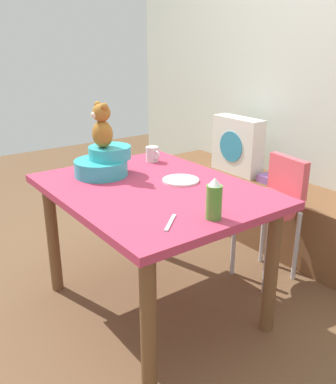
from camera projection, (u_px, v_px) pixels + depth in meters
name	position (u px, v px, depth m)	size (l,w,h in m)	color
ground_plane	(154.00, 306.00, 2.45)	(8.00, 8.00, 0.00)	brown
back_wall	(334.00, 66.00, 2.83)	(4.40, 0.10, 2.60)	silver
window_bench	(292.00, 221.00, 3.05)	(2.60, 0.44, 0.46)	brown
pillow_floral_left	(237.00, 145.00, 3.31)	(0.44, 0.15, 0.44)	white
book_stack	(273.00, 180.00, 3.11)	(0.20, 0.14, 0.06)	#8A59A9
dining_table	(153.00, 206.00, 2.23)	(1.21, 0.93, 0.74)	#B73351
highchair	(270.00, 202.00, 2.60)	(0.36, 0.48, 0.79)	#D84C59
infant_seat_teal	(104.00, 163.00, 2.37)	(0.30, 0.33, 0.16)	#31AEB8
teddy_bear	(102.00, 126.00, 2.30)	(0.13, 0.12, 0.25)	#9F6625
ketchup_bottle	(214.00, 200.00, 1.78)	(0.07, 0.07, 0.18)	#4C8C33
coffee_mug	(152.00, 154.00, 2.64)	(0.12, 0.08, 0.09)	silver
dinner_plate_near	(181.00, 180.00, 2.28)	(0.20, 0.20, 0.01)	white
table_fork	(170.00, 222.00, 1.76)	(0.02, 0.17, 0.01)	silver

